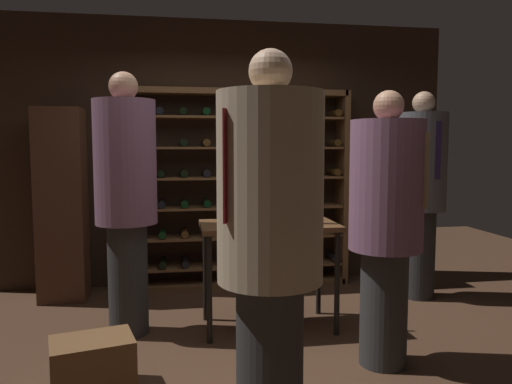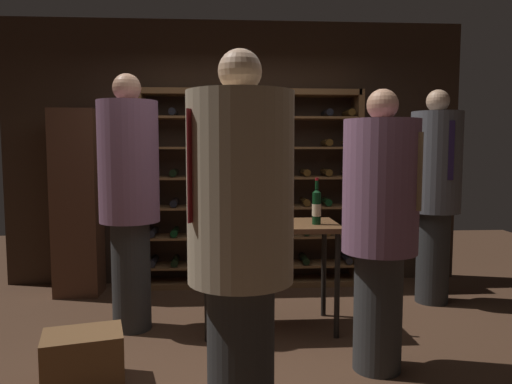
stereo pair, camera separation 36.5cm
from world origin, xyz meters
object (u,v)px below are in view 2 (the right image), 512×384
Objects in this scene: person_guest_blue_shirt at (240,234)px; wine_crate at (83,359)px; person_guest_khaki at (129,191)px; person_host_in_suit at (380,219)px; wine_bottle_black_capsule at (317,207)px; wine_glass_stemmed_right at (270,214)px; wine_rack at (250,190)px; display_cabinet at (77,203)px; wine_bottle_amber_reserve at (249,208)px; wine_glass_stemmed_center at (237,209)px; tasting_table at (270,236)px; person_bystander_dark_jacket at (435,186)px.

person_guest_blue_shirt reaches higher than wine_crate.
person_guest_khaki is at bearing 57.36° from person_guest_blue_shirt.
person_guest_khaki reaches higher than wine_crate.
person_host_in_suit is (0.95, 0.78, -0.05)m from person_guest_blue_shirt.
wine_bottle_black_capsule reaches higher than wine_glass_stemmed_right.
wine_bottle_black_capsule is at bearing -71.19° from wine_rack.
wine_bottle_black_capsule is at bearing -27.16° from display_cabinet.
wine_bottle_amber_reserve is at bearing 120.40° from wine_glass_stemmed_right.
display_cabinet is at bearing 148.20° from wine_glass_stemmed_center.
wine_glass_stemmed_right is at bearing -176.87° from person_host_in_suit.
wine_bottle_black_capsule is (0.37, -0.08, 0.25)m from tasting_table.
tasting_table is at bearing 173.59° from person_host_in_suit.
person_host_in_suit is at bearing -36.87° from display_cabinet.
display_cabinet is 2.22m from wine_glass_stemmed_right.
person_bystander_dark_jacket reaches higher than wine_bottle_black_capsule.
tasting_table is 1.07m from person_host_in_suit.
wine_bottle_amber_reserve is at bearing 41.27° from wine_crate.
wine_rack is at bearing 157.11° from person_guest_khaki.
person_host_in_suit reaches higher than wine_bottle_black_capsule.
wine_glass_stemmed_right is at bearing 18.88° from person_guest_blue_shirt.
tasting_table is 0.59× the size of person_host_in_suit.
tasting_table is 7.54× the size of wine_glass_stemmed_center.
display_cabinet reaches higher than wine_glass_stemmed_right.
wine_glass_stemmed_right is (-1.64, -0.79, -0.14)m from person_bystander_dark_jacket.
wine_crate is 3.34× the size of wine_glass_stemmed_right.
wine_crate is 0.26× the size of display_cabinet.
display_cabinet is 1.85m from wine_glass_stemmed_center.
wine_bottle_black_capsule reaches higher than tasting_table.
person_host_in_suit is 1.00× the size of display_cabinet.
person_host_in_suit is 1.69m from person_bystander_dark_jacket.
wine_bottle_black_capsule is 0.41m from wine_glass_stemmed_right.
tasting_table is 3.11× the size of wine_bottle_amber_reserve.
wine_glass_stemmed_center is (-0.17, -1.19, -0.06)m from wine_rack.
wine_glass_stemmed_center is at bearing 129.86° from wine_glass_stemmed_right.
wine_rack is at bearing 86.41° from wine_bottle_amber_reserve.
tasting_table is at bearing 19.83° from person_guest_blue_shirt.
person_guest_blue_shirt is 5.21× the size of wine_bottle_black_capsule.
tasting_table is 0.57× the size of person_guest_blue_shirt.
display_cabinet is at bearing -172.04° from person_host_in_suit.
wine_bottle_black_capsule is at bearing 102.70° from person_guest_khaki.
person_bystander_dark_jacket is at bearing 99.50° from person_host_in_suit.
wine_glass_stemmed_right is 0.39m from wine_glass_stemmed_center.
person_guest_khaki is 14.44× the size of wine_glass_stemmed_right.
person_guest_blue_shirt is at bearing -94.45° from wine_bottle_amber_reserve.
wine_rack is 1.43m from wine_bottle_black_capsule.
wine_rack reaches higher than wine_bottle_black_capsule.
person_guest_blue_shirt is 1.64m from wine_bottle_amber_reserve.
tasting_table is at bearing 104.99° from person_guest_khaki.
wine_bottle_amber_reserve is 0.11m from wine_glass_stemmed_center.
wine_rack is 2.87m from person_guest_blue_shirt.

